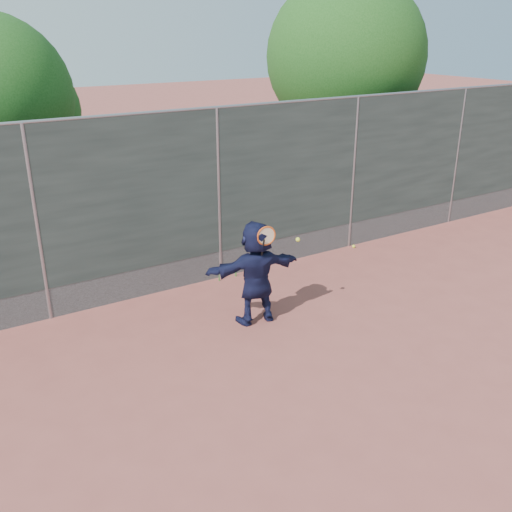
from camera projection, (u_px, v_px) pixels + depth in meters
ground at (346, 368)px, 7.56m from camera, size 80.00×80.00×0.00m
player at (256, 273)px, 8.51m from camera, size 1.54×0.67×1.60m
ball_ground at (354, 246)px, 11.66m from camera, size 0.07×0.07×0.07m
fence at (218, 192)px, 9.74m from camera, size 20.00×0.06×3.03m
swing_action at (269, 237)px, 8.18m from camera, size 0.77×0.13×0.51m
tree_right at (350, 60)px, 13.08m from camera, size 3.78×3.60×5.39m
weed_clump at (238, 269)px, 10.33m from camera, size 0.68×0.07×0.30m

